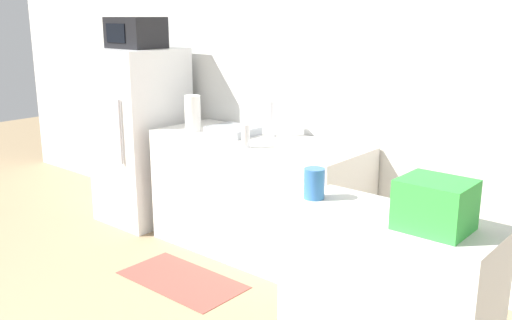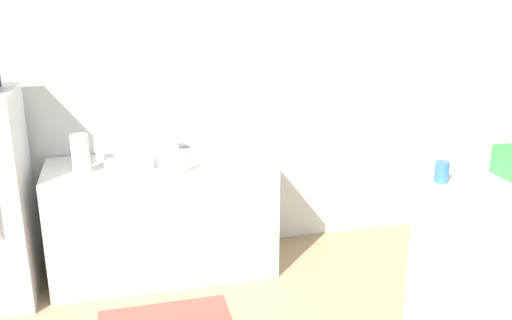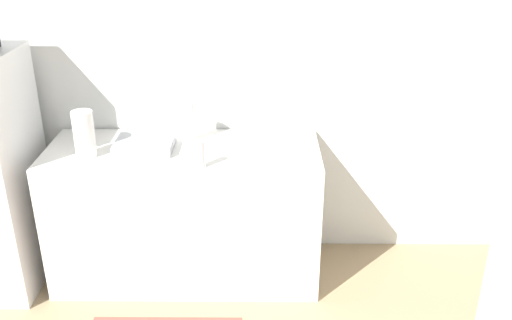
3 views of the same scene
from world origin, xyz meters
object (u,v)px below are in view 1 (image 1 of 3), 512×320
object	(u,v)px
basket	(435,205)
paper_towel_roll	(193,113)
bottle_tall	(270,119)
jar	(314,183)
refrigerator	(141,136)
microwave	(136,33)
bottle_short	(246,136)

from	to	relation	value
basket	paper_towel_roll	size ratio (longest dim) A/B	0.81
bottle_tall	basket	distance (m)	2.46
bottle_tall	jar	distance (m)	2.10
refrigerator	paper_towel_roll	world-z (taller)	refrigerator
refrigerator	microwave	size ratio (longest dim) A/B	3.41
refrigerator	paper_towel_roll	bearing A→B (deg)	-3.09
refrigerator	microwave	distance (m)	0.88
refrigerator	jar	bearing A→B (deg)	-25.57
refrigerator	microwave	xyz separation A→B (m)	(-0.00, -0.00, 0.88)
basket	paper_towel_roll	xyz separation A→B (m)	(-2.51, 1.28, -0.15)
basket	paper_towel_roll	bearing A→B (deg)	153.05
microwave	bottle_tall	size ratio (longest dim) A/B	1.66
bottle_short	bottle_tall	bearing A→B (deg)	105.15
bottle_tall	jar	world-z (taller)	jar
bottle_short	microwave	bearing A→B (deg)	172.07
refrigerator	bottle_tall	size ratio (longest dim) A/B	5.66
refrigerator	paper_towel_roll	distance (m)	0.76
microwave	basket	size ratio (longest dim) A/B	1.96
jar	basket	bearing A→B (deg)	-1.07
microwave	refrigerator	bearing A→B (deg)	71.75
microwave	bottle_short	xyz separation A→B (m)	(1.39, -0.19, -0.65)
microwave	paper_towel_roll	world-z (taller)	microwave
refrigerator	paper_towel_roll	size ratio (longest dim) A/B	5.39
microwave	jar	bearing A→B (deg)	-25.54
refrigerator	bottle_short	size ratio (longest dim) A/B	9.28
bottle_short	basket	size ratio (longest dim) A/B	0.72
bottle_short	paper_towel_roll	bearing A→B (deg)	167.13
bottle_short	jar	distance (m)	1.75
jar	paper_towel_roll	distance (m)	2.39
jar	refrigerator	bearing A→B (deg)	154.43
bottle_tall	paper_towel_roll	world-z (taller)	paper_towel_roll
bottle_tall	bottle_short	size ratio (longest dim) A/B	1.64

